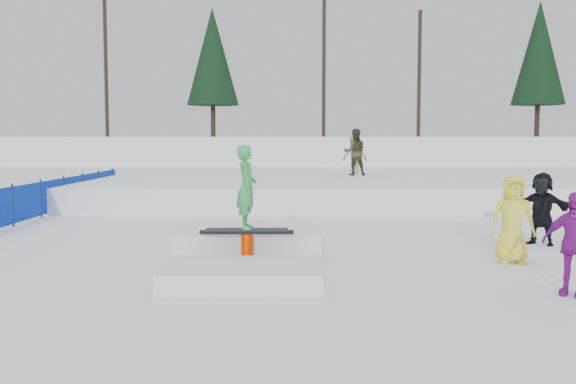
{
  "coord_description": "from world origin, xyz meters",
  "views": [
    {
      "loc": [
        0.42,
        -11.58,
        2.19
      ],
      "look_at": [
        0.5,
        2.0,
        1.1
      ],
      "focal_mm": 40.0,
      "sensor_mm": 36.0,
      "label": 1
    }
  ],
  "objects_px": {
    "spectator_dark": "(541,208)",
    "safety_fence": "(41,198)",
    "walker_olive": "(355,152)",
    "jib_rail_feature": "(249,246)",
    "walker_ygreen": "(355,154)",
    "spectator_purple": "(574,244)",
    "spectator_yellow": "(513,219)"
  },
  "relations": [
    {
      "from": "spectator_purple",
      "to": "spectator_dark",
      "type": "height_order",
      "value": "spectator_dark"
    },
    {
      "from": "spectator_purple",
      "to": "safety_fence",
      "type": "bearing_deg",
      "value": 179.14
    },
    {
      "from": "walker_ygreen",
      "to": "spectator_yellow",
      "type": "bearing_deg",
      "value": 95.89
    },
    {
      "from": "spectator_dark",
      "to": "safety_fence",
      "type": "bearing_deg",
      "value": -161.23
    },
    {
      "from": "spectator_yellow",
      "to": "spectator_dark",
      "type": "height_order",
      "value": "spectator_yellow"
    },
    {
      "from": "spectator_purple",
      "to": "spectator_dark",
      "type": "distance_m",
      "value": 4.66
    },
    {
      "from": "walker_olive",
      "to": "spectator_dark",
      "type": "bearing_deg",
      "value": 102.9
    },
    {
      "from": "walker_ygreen",
      "to": "jib_rail_feature",
      "type": "xyz_separation_m",
      "value": [
        -3.63,
        -15.8,
        -1.31
      ]
    },
    {
      "from": "safety_fence",
      "to": "spectator_yellow",
      "type": "height_order",
      "value": "spectator_yellow"
    },
    {
      "from": "spectator_yellow",
      "to": "spectator_dark",
      "type": "xyz_separation_m",
      "value": [
        1.33,
        2.04,
        -0.02
      ]
    },
    {
      "from": "jib_rail_feature",
      "to": "spectator_purple",
      "type": "bearing_deg",
      "value": -28.05
    },
    {
      "from": "spectator_yellow",
      "to": "safety_fence",
      "type": "bearing_deg",
      "value": 153.68
    },
    {
      "from": "safety_fence",
      "to": "spectator_yellow",
      "type": "xyz_separation_m",
      "value": [
        11.0,
        -6.84,
        0.24
      ]
    },
    {
      "from": "safety_fence",
      "to": "spectator_yellow",
      "type": "bearing_deg",
      "value": -31.87
    },
    {
      "from": "walker_olive",
      "to": "jib_rail_feature",
      "type": "bearing_deg",
      "value": 77.31
    },
    {
      "from": "safety_fence",
      "to": "walker_ygreen",
      "type": "xyz_separation_m",
      "value": [
        9.91,
        9.05,
        1.06
      ]
    },
    {
      "from": "walker_olive",
      "to": "spectator_dark",
      "type": "relative_size",
      "value": 1.22
    },
    {
      "from": "walker_olive",
      "to": "walker_ygreen",
      "type": "distance_m",
      "value": 1.59
    },
    {
      "from": "walker_olive",
      "to": "jib_rail_feature",
      "type": "xyz_separation_m",
      "value": [
        -3.47,
        -14.23,
        -1.43
      ]
    },
    {
      "from": "safety_fence",
      "to": "spectator_dark",
      "type": "distance_m",
      "value": 13.24
    },
    {
      "from": "safety_fence",
      "to": "walker_ygreen",
      "type": "distance_m",
      "value": 13.46
    },
    {
      "from": "spectator_yellow",
      "to": "spectator_purple",
      "type": "bearing_deg",
      "value": -84.45
    },
    {
      "from": "jib_rail_feature",
      "to": "spectator_yellow",
      "type": "bearing_deg",
      "value": -1.06
    },
    {
      "from": "spectator_purple",
      "to": "spectator_yellow",
      "type": "xyz_separation_m",
      "value": [
        0.0,
        2.43,
        0.05
      ]
    },
    {
      "from": "safety_fence",
      "to": "spectator_yellow",
      "type": "distance_m",
      "value": 12.95
    },
    {
      "from": "walker_olive",
      "to": "jib_rail_feature",
      "type": "distance_m",
      "value": 14.71
    },
    {
      "from": "safety_fence",
      "to": "jib_rail_feature",
      "type": "bearing_deg",
      "value": -47.07
    },
    {
      "from": "safety_fence",
      "to": "walker_ygreen",
      "type": "height_order",
      "value": "walker_ygreen"
    },
    {
      "from": "walker_ygreen",
      "to": "spectator_dark",
      "type": "height_order",
      "value": "walker_ygreen"
    },
    {
      "from": "walker_olive",
      "to": "walker_ygreen",
      "type": "bearing_deg",
      "value": -94.92
    },
    {
      "from": "spectator_purple",
      "to": "jib_rail_feature",
      "type": "bearing_deg",
      "value": -168.81
    },
    {
      "from": "walker_ygreen",
      "to": "spectator_purple",
      "type": "bearing_deg",
      "value": 95.38
    }
  ]
}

